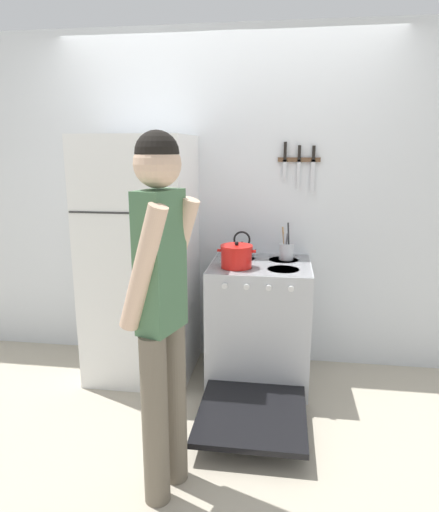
{
  "coord_description": "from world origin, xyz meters",
  "views": [
    {
      "loc": [
        0.46,
        -3.49,
        1.68
      ],
      "look_at": [
        0.03,
        -0.49,
        0.96
      ],
      "focal_mm": 32.0,
      "sensor_mm": 36.0,
      "label": 1
    }
  ],
  "objects_px": {
    "utensil_jar": "(286,251)",
    "tea_kettle": "(242,251)",
    "refrigerator": "(141,259)",
    "dutch_oven_pot": "(236,256)",
    "person": "(161,300)",
    "stove_range": "(259,324)"
  },
  "relations": [
    {
      "from": "dutch_oven_pot",
      "to": "utensil_jar",
      "type": "relative_size",
      "value": 0.97
    },
    {
      "from": "person",
      "to": "stove_range",
      "type": "bearing_deg",
      "value": -0.52
    },
    {
      "from": "dutch_oven_pot",
      "to": "tea_kettle",
      "type": "relative_size",
      "value": 1.29
    },
    {
      "from": "person",
      "to": "refrigerator",
      "type": "bearing_deg",
      "value": 39.63
    },
    {
      "from": "refrigerator",
      "to": "person",
      "type": "xyz_separation_m",
      "value": [
        0.49,
        -1.22,
        0.12
      ]
    },
    {
      "from": "refrigerator",
      "to": "utensil_jar",
      "type": "height_order",
      "value": "refrigerator"
    },
    {
      "from": "refrigerator",
      "to": "dutch_oven_pot",
      "type": "relative_size",
      "value": 6.7
    },
    {
      "from": "stove_range",
      "to": "utensil_jar",
      "type": "distance_m",
      "value": 0.57
    },
    {
      "from": "stove_range",
      "to": "tea_kettle",
      "type": "bearing_deg",
      "value": 130.37
    },
    {
      "from": "tea_kettle",
      "to": "utensil_jar",
      "type": "bearing_deg",
      "value": 1.14
    },
    {
      "from": "tea_kettle",
      "to": "person",
      "type": "height_order",
      "value": "person"
    },
    {
      "from": "tea_kettle",
      "to": "dutch_oven_pot",
      "type": "bearing_deg",
      "value": -92.73
    },
    {
      "from": "dutch_oven_pot",
      "to": "person",
      "type": "height_order",
      "value": "person"
    },
    {
      "from": "utensil_jar",
      "to": "tea_kettle",
      "type": "bearing_deg",
      "value": -178.86
    },
    {
      "from": "refrigerator",
      "to": "dutch_oven_pot",
      "type": "height_order",
      "value": "refrigerator"
    },
    {
      "from": "refrigerator",
      "to": "person",
      "type": "height_order",
      "value": "refrigerator"
    },
    {
      "from": "utensil_jar",
      "to": "person",
      "type": "relative_size",
      "value": 0.15
    },
    {
      "from": "utensil_jar",
      "to": "person",
      "type": "xyz_separation_m",
      "value": [
        -0.57,
        -1.36,
        0.05
      ]
    },
    {
      "from": "refrigerator",
      "to": "dutch_oven_pot",
      "type": "distance_m",
      "value": 0.74
    },
    {
      "from": "stove_range",
      "to": "utensil_jar",
      "type": "xyz_separation_m",
      "value": [
        0.18,
        0.18,
        0.51
      ]
    },
    {
      "from": "dutch_oven_pot",
      "to": "tea_kettle",
      "type": "bearing_deg",
      "value": 87.27
    },
    {
      "from": "tea_kettle",
      "to": "person",
      "type": "xyz_separation_m",
      "value": [
        -0.24,
        -1.36,
        0.06
      ]
    }
  ]
}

